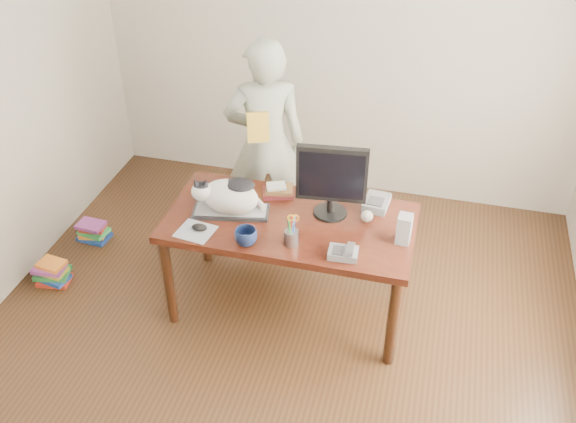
# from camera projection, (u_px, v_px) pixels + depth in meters

# --- Properties ---
(room) EXTENTS (4.50, 4.50, 4.50)m
(room) POSITION_uv_depth(u_px,v_px,m) (261.00, 192.00, 3.30)
(room) COLOR black
(room) RESTS_ON ground
(desk) EXTENTS (1.60, 0.80, 0.75)m
(desk) POSITION_uv_depth(u_px,v_px,m) (293.00, 231.00, 4.27)
(desk) COLOR black
(desk) RESTS_ON ground
(keyboard) EXTENTS (0.52, 0.28, 0.03)m
(keyboard) POSITION_uv_depth(u_px,v_px,m) (231.00, 211.00, 4.17)
(keyboard) COLOR black
(keyboard) RESTS_ON desk
(cat) EXTENTS (0.48, 0.31, 0.27)m
(cat) POSITION_uv_depth(u_px,v_px,m) (228.00, 195.00, 4.10)
(cat) COLOR white
(cat) RESTS_ON keyboard
(monitor) EXTENTS (0.45, 0.24, 0.50)m
(monitor) POSITION_uv_depth(u_px,v_px,m) (332.00, 178.00, 4.00)
(monitor) COLOR black
(monitor) RESTS_ON desk
(pen_cup) EXTENTS (0.11, 0.11, 0.22)m
(pen_cup) POSITION_uv_depth(u_px,v_px,m) (291.00, 236.00, 3.88)
(pen_cup) COLOR gray
(pen_cup) RESTS_ON desk
(mousepad) EXTENTS (0.25, 0.23, 0.01)m
(mousepad) POSITION_uv_depth(u_px,v_px,m) (196.00, 231.00, 4.02)
(mousepad) COLOR #B7BDC4
(mousepad) RESTS_ON desk
(mouse) EXTENTS (0.11, 0.08, 0.04)m
(mouse) POSITION_uv_depth(u_px,v_px,m) (200.00, 227.00, 4.02)
(mouse) COLOR black
(mouse) RESTS_ON mousepad
(coffee_mug) EXTENTS (0.19, 0.19, 0.11)m
(coffee_mug) POSITION_uv_depth(u_px,v_px,m) (246.00, 237.00, 3.89)
(coffee_mug) COLOR black
(coffee_mug) RESTS_ON desk
(phone) EXTENTS (0.18, 0.15, 0.08)m
(phone) POSITION_uv_depth(u_px,v_px,m) (344.00, 253.00, 3.81)
(phone) COLOR slate
(phone) RESTS_ON desk
(speaker) EXTENTS (0.09, 0.10, 0.19)m
(speaker) POSITION_uv_depth(u_px,v_px,m) (404.00, 229.00, 3.88)
(speaker) COLOR #9C9C9F
(speaker) RESTS_ON desk
(baseball) EXTENTS (0.08, 0.08, 0.08)m
(baseball) POSITION_uv_depth(u_px,v_px,m) (367.00, 216.00, 4.08)
(baseball) COLOR white
(baseball) RESTS_ON desk
(book_stack) EXTENTS (0.24, 0.20, 0.08)m
(book_stack) POSITION_uv_depth(u_px,v_px,m) (278.00, 191.00, 4.34)
(book_stack) COLOR #4D1419
(book_stack) RESTS_ON desk
(calculator) EXTENTS (0.17, 0.22, 0.06)m
(calculator) POSITION_uv_depth(u_px,v_px,m) (377.00, 203.00, 4.23)
(calculator) COLOR slate
(calculator) RESTS_ON desk
(person) EXTENTS (0.70, 0.57, 1.65)m
(person) POSITION_uv_depth(u_px,v_px,m) (265.00, 144.00, 4.78)
(person) COLOR beige
(person) RESTS_ON ground
(held_book) EXTENTS (0.18, 0.14, 0.22)m
(held_book) POSITION_uv_depth(u_px,v_px,m) (258.00, 127.00, 4.51)
(held_book) COLOR gold
(held_book) RESTS_ON person
(book_pile_a) EXTENTS (0.27, 0.22, 0.18)m
(book_pile_a) POSITION_uv_depth(u_px,v_px,m) (52.00, 273.00, 4.71)
(book_pile_a) COLOR red
(book_pile_a) RESTS_ON ground
(book_pile_b) EXTENTS (0.26, 0.20, 0.15)m
(book_pile_b) POSITION_uv_depth(u_px,v_px,m) (93.00, 231.00, 5.14)
(book_pile_b) COLOR navy
(book_pile_b) RESTS_ON ground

